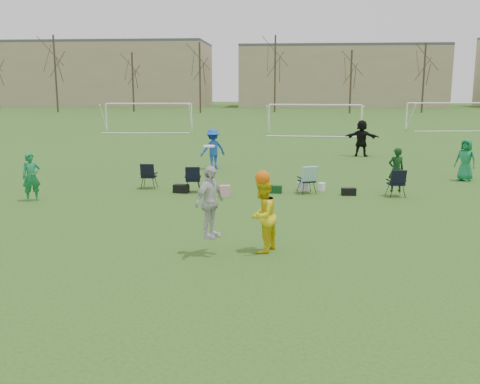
# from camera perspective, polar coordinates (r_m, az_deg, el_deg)

# --- Properties ---
(ground) EXTENTS (260.00, 260.00, 0.00)m
(ground) POSITION_cam_1_polar(r_m,az_deg,el_deg) (12.04, -3.35, -7.23)
(ground) COLOR #2A4A17
(ground) RESTS_ON ground
(fielder_green_near) EXTENTS (0.71, 0.66, 1.63)m
(fielder_green_near) POSITION_cam_1_polar(r_m,az_deg,el_deg) (19.31, -21.37, 1.51)
(fielder_green_near) COLOR #157741
(fielder_green_near) RESTS_ON ground
(fielder_blue) EXTENTS (1.41, 1.23, 1.89)m
(fielder_blue) POSITION_cam_1_polar(r_m,az_deg,el_deg) (25.07, -2.91, 4.61)
(fielder_blue) COLOR #1846B4
(fielder_blue) RESTS_ON ground
(fielder_green_far) EXTENTS (1.00, 0.96, 1.73)m
(fielder_green_far) POSITION_cam_1_polar(r_m,az_deg,el_deg) (23.75, 22.93, 3.18)
(fielder_green_far) COLOR #147543
(fielder_green_far) RESTS_ON ground
(fielder_black) EXTENTS (1.96, 1.08, 2.01)m
(fielder_black) POSITION_cam_1_polar(r_m,az_deg,el_deg) (30.45, 12.83, 5.62)
(fielder_black) COLOR black
(fielder_black) RESTS_ON ground
(center_contest) EXTENTS (2.04, 1.37, 2.51)m
(center_contest) POSITION_cam_1_polar(r_m,az_deg,el_deg) (12.24, 0.16, -1.87)
(center_contest) COLOR silver
(center_contest) RESTS_ON ground
(sideline_setup) EXTENTS (9.69, 1.80, 1.72)m
(sideline_setup) POSITION_cam_1_polar(r_m,az_deg,el_deg) (19.40, 4.59, 1.41)
(sideline_setup) COLOR #0E3311
(sideline_setup) RESTS_ON ground
(goal_left) EXTENTS (7.39, 0.76, 2.46)m
(goal_left) POSITION_cam_1_polar(r_m,az_deg,el_deg) (46.81, -9.72, 8.70)
(goal_left) COLOR white
(goal_left) RESTS_ON ground
(goal_mid) EXTENTS (7.40, 0.63, 2.46)m
(goal_mid) POSITION_cam_1_polar(r_m,az_deg,el_deg) (43.41, 8.00, 8.57)
(goal_mid) COLOR white
(goal_mid) RESTS_ON ground
(goal_right) EXTENTS (7.35, 1.14, 2.46)m
(goal_right) POSITION_cam_1_polar(r_m,az_deg,el_deg) (51.38, 21.26, 8.31)
(goal_right) COLOR white
(goal_right) RESTS_ON ground
(tree_line) EXTENTS (110.28, 3.28, 11.40)m
(tree_line) POSITION_cam_1_polar(r_m,az_deg,el_deg) (81.17, 3.90, 12.03)
(tree_line) COLOR #382B21
(tree_line) RESTS_ON ground
(building_row) EXTENTS (126.00, 16.00, 13.00)m
(building_row) POSITION_cam_1_polar(r_m,az_deg,el_deg) (107.45, 7.69, 12.22)
(building_row) COLOR tan
(building_row) RESTS_ON ground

